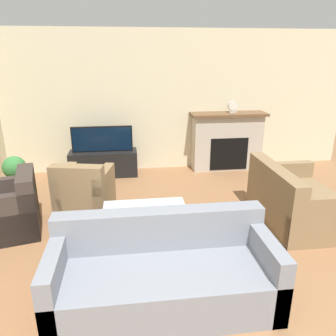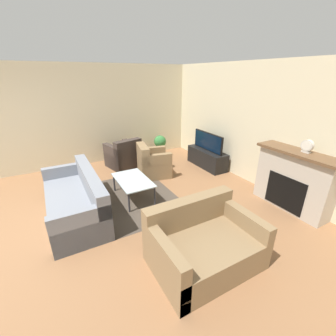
{
  "view_description": "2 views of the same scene",
  "coord_description": "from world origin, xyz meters",
  "px_view_note": "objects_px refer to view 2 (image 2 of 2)",
  "views": [
    {
      "loc": [
        -0.33,
        -1.34,
        2.25
      ],
      "look_at": [
        0.21,
        2.87,
        0.76
      ],
      "focal_mm": 35.0,
      "sensor_mm": 36.0,
      "label": 1
    },
    {
      "loc": [
        3.85,
        0.96,
        2.43
      ],
      "look_at": [
        0.43,
        2.85,
        0.78
      ],
      "focal_mm": 24.0,
      "sensor_mm": 36.0,
      "label": 2
    }
  ],
  "objects_px": {
    "armchair_by_window": "(124,156)",
    "mantel_clock": "(307,146)",
    "couch_sectional": "(77,201)",
    "couch_loveseat": "(203,244)",
    "tv": "(208,141)",
    "potted_plant": "(160,144)",
    "coffee_table": "(133,181)",
    "armchair_accent": "(153,164)"
  },
  "relations": [
    {
      "from": "tv",
      "to": "coffee_table",
      "type": "height_order",
      "value": "tv"
    },
    {
      "from": "couch_sectional",
      "to": "potted_plant",
      "type": "bearing_deg",
      "value": 127.35
    },
    {
      "from": "armchair_accent",
      "to": "armchair_by_window",
      "type": "bearing_deg",
      "value": 38.38
    },
    {
      "from": "potted_plant",
      "to": "mantel_clock",
      "type": "relative_size",
      "value": 2.91
    },
    {
      "from": "coffee_table",
      "to": "mantel_clock",
      "type": "bearing_deg",
      "value": 53.19
    },
    {
      "from": "armchair_by_window",
      "to": "mantel_clock",
      "type": "relative_size",
      "value": 4.09
    },
    {
      "from": "coffee_table",
      "to": "armchair_accent",
      "type": "bearing_deg",
      "value": 134.72
    },
    {
      "from": "tv",
      "to": "coffee_table",
      "type": "distance_m",
      "value": 2.54
    },
    {
      "from": "armchair_accent",
      "to": "couch_sectional",
      "type": "bearing_deg",
      "value": 127.36
    },
    {
      "from": "tv",
      "to": "couch_sectional",
      "type": "xyz_separation_m",
      "value": [
        0.75,
        -3.56,
        -0.43
      ]
    },
    {
      "from": "mantel_clock",
      "to": "coffee_table",
      "type": "bearing_deg",
      "value": -126.81
    },
    {
      "from": "couch_sectional",
      "to": "tv",
      "type": "bearing_deg",
      "value": 101.86
    },
    {
      "from": "couch_loveseat",
      "to": "coffee_table",
      "type": "height_order",
      "value": "couch_loveseat"
    },
    {
      "from": "tv",
      "to": "mantel_clock",
      "type": "height_order",
      "value": "mantel_clock"
    },
    {
      "from": "tv",
      "to": "couch_loveseat",
      "type": "distance_m",
      "value": 3.58
    },
    {
      "from": "coffee_table",
      "to": "couch_sectional",
      "type": "bearing_deg",
      "value": -84.93
    },
    {
      "from": "tv",
      "to": "couch_loveseat",
      "type": "bearing_deg",
      "value": -38.86
    },
    {
      "from": "couch_sectional",
      "to": "armchair_by_window",
      "type": "distance_m",
      "value": 2.39
    },
    {
      "from": "couch_loveseat",
      "to": "potted_plant",
      "type": "relative_size",
      "value": 2.1
    },
    {
      "from": "couch_sectional",
      "to": "couch_loveseat",
      "type": "xyz_separation_m",
      "value": [
        2.02,
        1.33,
        -0.0
      ]
    },
    {
      "from": "mantel_clock",
      "to": "couch_loveseat",
      "type": "bearing_deg",
      "value": -84.64
    },
    {
      "from": "couch_sectional",
      "to": "mantel_clock",
      "type": "xyz_separation_m",
      "value": [
        1.8,
        3.67,
        0.98
      ]
    },
    {
      "from": "tv",
      "to": "mantel_clock",
      "type": "relative_size",
      "value": 4.92
    },
    {
      "from": "armchair_by_window",
      "to": "armchair_accent",
      "type": "relative_size",
      "value": 1.07
    },
    {
      "from": "couch_sectional",
      "to": "coffee_table",
      "type": "xyz_separation_m",
      "value": [
        -0.1,
        1.13,
        0.09
      ]
    },
    {
      "from": "coffee_table",
      "to": "mantel_clock",
      "type": "xyz_separation_m",
      "value": [
        1.9,
        2.54,
        0.89
      ]
    },
    {
      "from": "tv",
      "to": "couch_sectional",
      "type": "height_order",
      "value": "tv"
    },
    {
      "from": "coffee_table",
      "to": "potted_plant",
      "type": "xyz_separation_m",
      "value": [
        -2.04,
        1.67,
        0.0
      ]
    },
    {
      "from": "couch_sectional",
      "to": "armchair_by_window",
      "type": "height_order",
      "value": "same"
    },
    {
      "from": "couch_sectional",
      "to": "mantel_clock",
      "type": "height_order",
      "value": "mantel_clock"
    },
    {
      "from": "armchair_by_window",
      "to": "coffee_table",
      "type": "distance_m",
      "value": 1.8
    },
    {
      "from": "tv",
      "to": "potted_plant",
      "type": "xyz_separation_m",
      "value": [
        -1.39,
        -0.76,
        -0.34
      ]
    },
    {
      "from": "armchair_accent",
      "to": "coffee_table",
      "type": "bearing_deg",
      "value": 146.68
    },
    {
      "from": "coffee_table",
      "to": "tv",
      "type": "bearing_deg",
      "value": 104.9
    },
    {
      "from": "mantel_clock",
      "to": "tv",
      "type": "bearing_deg",
      "value": -177.69
    },
    {
      "from": "tv",
      "to": "mantel_clock",
      "type": "bearing_deg",
      "value": 2.31
    },
    {
      "from": "couch_loveseat",
      "to": "armchair_accent",
      "type": "distance_m",
      "value": 3.02
    },
    {
      "from": "armchair_by_window",
      "to": "coffee_table",
      "type": "relative_size",
      "value": 0.91
    },
    {
      "from": "couch_sectional",
      "to": "coffee_table",
      "type": "distance_m",
      "value": 1.14
    },
    {
      "from": "couch_sectional",
      "to": "mantel_clock",
      "type": "relative_size",
      "value": 8.9
    },
    {
      "from": "couch_loveseat",
      "to": "armchair_by_window",
      "type": "distance_m",
      "value": 3.87
    },
    {
      "from": "tv",
      "to": "mantel_clock",
      "type": "distance_m",
      "value": 2.61
    }
  ]
}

